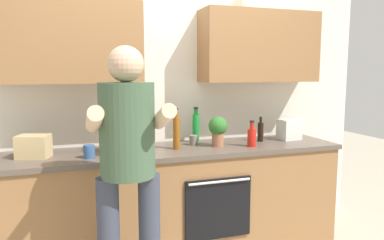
{
  "coord_description": "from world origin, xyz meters",
  "views": [
    {
      "loc": [
        -0.86,
        -2.92,
        1.54
      ],
      "look_at": [
        0.09,
        -0.1,
        1.15
      ],
      "focal_mm": 34.19,
      "sensor_mm": 36.0,
      "label": 1
    }
  ],
  "objects_px": {
    "grocery_bag_bread": "(34,146)",
    "person_standing": "(128,159)",
    "cup_stoneware": "(194,140)",
    "potted_herb": "(218,129)",
    "cup_ceramic": "(149,141)",
    "grocery_bag_produce": "(289,129)",
    "bottle_soy": "(260,131)",
    "knife_block": "(108,136)",
    "cup_tea": "(89,151)",
    "bottle_syrup": "(177,132)",
    "bottle_soda": "(196,127)",
    "bottle_hotsauce": "(252,136)",
    "bottle_juice": "(114,144)"
  },
  "relations": [
    {
      "from": "grocery_bag_produce",
      "to": "cup_stoneware",
      "type": "bearing_deg",
      "value": 178.11
    },
    {
      "from": "bottle_soy",
      "to": "bottle_hotsauce",
      "type": "xyz_separation_m",
      "value": [
        -0.19,
        -0.19,
        -0.01
      ]
    },
    {
      "from": "person_standing",
      "to": "grocery_bag_produce",
      "type": "xyz_separation_m",
      "value": [
        1.65,
        0.76,
        -0.01
      ]
    },
    {
      "from": "bottle_hotsauce",
      "to": "cup_tea",
      "type": "height_order",
      "value": "bottle_hotsauce"
    },
    {
      "from": "cup_ceramic",
      "to": "cup_tea",
      "type": "bearing_deg",
      "value": -149.57
    },
    {
      "from": "bottle_juice",
      "to": "bottle_syrup",
      "type": "xyz_separation_m",
      "value": [
        0.53,
        0.13,
        0.04
      ]
    },
    {
      "from": "cup_ceramic",
      "to": "knife_block",
      "type": "height_order",
      "value": "knife_block"
    },
    {
      "from": "bottle_hotsauce",
      "to": "grocery_bag_bread",
      "type": "height_order",
      "value": "bottle_hotsauce"
    },
    {
      "from": "bottle_syrup",
      "to": "knife_block",
      "type": "bearing_deg",
      "value": 173.62
    },
    {
      "from": "bottle_soy",
      "to": "bottle_syrup",
      "type": "xyz_separation_m",
      "value": [
        -0.84,
        -0.09,
        0.05
      ]
    },
    {
      "from": "potted_herb",
      "to": "person_standing",
      "type": "bearing_deg",
      "value": -142.71
    },
    {
      "from": "cup_ceramic",
      "to": "cup_stoneware",
      "type": "relative_size",
      "value": 1.01
    },
    {
      "from": "bottle_soy",
      "to": "bottle_soda",
      "type": "distance_m",
      "value": 0.61
    },
    {
      "from": "cup_tea",
      "to": "knife_block",
      "type": "relative_size",
      "value": 0.32
    },
    {
      "from": "cup_stoneware",
      "to": "bottle_juice",
      "type": "bearing_deg",
      "value": -161.14
    },
    {
      "from": "knife_block",
      "to": "potted_herb",
      "type": "bearing_deg",
      "value": -3.94
    },
    {
      "from": "cup_tea",
      "to": "potted_herb",
      "type": "bearing_deg",
      "value": 5.37
    },
    {
      "from": "potted_herb",
      "to": "grocery_bag_bread",
      "type": "distance_m",
      "value": 1.48
    },
    {
      "from": "bottle_hotsauce",
      "to": "potted_herb",
      "type": "relative_size",
      "value": 0.87
    },
    {
      "from": "bottle_soy",
      "to": "grocery_bag_produce",
      "type": "height_order",
      "value": "bottle_soy"
    },
    {
      "from": "grocery_bag_bread",
      "to": "person_standing",
      "type": "bearing_deg",
      "value": -49.85
    },
    {
      "from": "bottle_soda",
      "to": "knife_block",
      "type": "height_order",
      "value": "bottle_soda"
    },
    {
      "from": "cup_tea",
      "to": "cup_stoneware",
      "type": "bearing_deg",
      "value": 13.69
    },
    {
      "from": "bottle_soy",
      "to": "knife_block",
      "type": "bearing_deg",
      "value": -178.97
    },
    {
      "from": "knife_block",
      "to": "grocery_bag_bread",
      "type": "height_order",
      "value": "knife_block"
    },
    {
      "from": "bottle_soy",
      "to": "cup_stoneware",
      "type": "height_order",
      "value": "bottle_soy"
    },
    {
      "from": "bottle_soda",
      "to": "cup_ceramic",
      "type": "relative_size",
      "value": 3.71
    },
    {
      "from": "knife_block",
      "to": "potted_herb",
      "type": "height_order",
      "value": "knife_block"
    },
    {
      "from": "bottle_juice",
      "to": "cup_stoneware",
      "type": "height_order",
      "value": "bottle_juice"
    },
    {
      "from": "bottle_syrup",
      "to": "grocery_bag_produce",
      "type": "height_order",
      "value": "bottle_syrup"
    },
    {
      "from": "bottle_soy",
      "to": "cup_tea",
      "type": "distance_m",
      "value": 1.56
    },
    {
      "from": "bottle_hotsauce",
      "to": "cup_ceramic",
      "type": "relative_size",
      "value": 2.6
    },
    {
      "from": "person_standing",
      "to": "bottle_soy",
      "type": "bearing_deg",
      "value": 29.42
    },
    {
      "from": "cup_ceramic",
      "to": "grocery_bag_produce",
      "type": "distance_m",
      "value": 1.34
    },
    {
      "from": "knife_block",
      "to": "grocery_bag_produce",
      "type": "height_order",
      "value": "knife_block"
    },
    {
      "from": "cup_ceramic",
      "to": "potted_herb",
      "type": "bearing_deg",
      "value": -19.68
    },
    {
      "from": "knife_block",
      "to": "cup_ceramic",
      "type": "bearing_deg",
      "value": 21.02
    },
    {
      "from": "cup_tea",
      "to": "grocery_bag_bread",
      "type": "distance_m",
      "value": 0.42
    },
    {
      "from": "person_standing",
      "to": "knife_block",
      "type": "height_order",
      "value": "person_standing"
    },
    {
      "from": "bottle_soy",
      "to": "grocery_bag_bread",
      "type": "bearing_deg",
      "value": -178.58
    },
    {
      "from": "bottle_syrup",
      "to": "bottle_soy",
      "type": "bearing_deg",
      "value": 5.94
    },
    {
      "from": "cup_stoneware",
      "to": "knife_block",
      "type": "distance_m",
      "value": 0.75
    },
    {
      "from": "potted_herb",
      "to": "bottle_syrup",
      "type": "bearing_deg",
      "value": 179.72
    },
    {
      "from": "cup_stoneware",
      "to": "grocery_bag_bread",
      "type": "xyz_separation_m",
      "value": [
        -1.3,
        -0.08,
        0.04
      ]
    },
    {
      "from": "cup_stoneware",
      "to": "potted_herb",
      "type": "xyz_separation_m",
      "value": [
        0.18,
        -0.12,
        0.11
      ]
    },
    {
      "from": "bottle_soy",
      "to": "cup_ceramic",
      "type": "height_order",
      "value": "bottle_soy"
    },
    {
      "from": "cup_tea",
      "to": "bottle_soy",
      "type": "bearing_deg",
      "value": 7.02
    },
    {
      "from": "cup_stoneware",
      "to": "bottle_hotsauce",
      "type": "bearing_deg",
      "value": -25.15
    },
    {
      "from": "person_standing",
      "to": "bottle_soy",
      "type": "height_order",
      "value": "person_standing"
    },
    {
      "from": "bottle_soda",
      "to": "potted_herb",
      "type": "distance_m",
      "value": 0.27
    }
  ]
}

